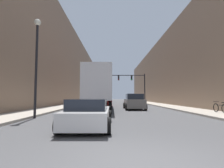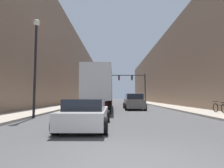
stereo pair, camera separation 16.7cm
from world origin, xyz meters
name	(u,v)px [view 1 (the left image)]	position (x,y,z in m)	size (l,w,h in m)	color
ground_plane	(141,166)	(0.00, 0.00, 0.00)	(200.00, 200.00, 0.00)	#4C4C4F
sidewalk_right	(152,104)	(7.30, 30.00, 0.07)	(2.95, 80.00, 0.15)	#B2A899
sidewalk_left	(76,104)	(-7.30, 30.00, 0.07)	(2.95, 80.00, 0.15)	#B2A899
building_right	(175,71)	(11.77, 30.00, 6.39)	(6.00, 80.00, 12.78)	#846B56
building_left	(54,63)	(-11.77, 30.00, 7.97)	(6.00, 80.00, 15.93)	#846B56
semi_truck	(101,89)	(-1.84, 16.21, 2.29)	(2.47, 13.63, 4.08)	silver
sedan_car	(88,113)	(-1.69, 4.57, 0.63)	(2.08, 4.62, 1.30)	silver
suv_car	(133,102)	(1.85, 15.88, 0.82)	(2.21, 4.41, 1.72)	slate
traffic_signal_gantry	(134,83)	(3.73, 29.84, 4.11)	(7.63, 0.35, 5.83)	black
street_lamp	(36,54)	(-5.68, 7.84, 4.29)	(0.44, 0.44, 6.66)	black
parked_bicycle	(219,108)	(7.87, 10.12, 0.53)	(0.44, 1.82, 0.86)	black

